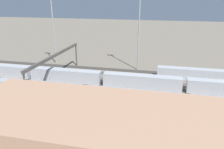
{
  "coord_description": "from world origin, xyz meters",
  "views": [
    {
      "loc": [
        -7.25,
        63.05,
        25.88
      ],
      "look_at": [
        7.88,
        -2.62,
        2.5
      ],
      "focal_mm": 36.48,
      "sensor_mm": 36.0,
      "label": 1
    }
  ],
  "objects_px": {
    "train_on_track_6": "(132,101)",
    "light_mast_2": "(140,12)",
    "train_on_track_3": "(102,78)",
    "signal_gantry": "(55,57)",
    "light_mast_0": "(53,21)"
  },
  "relations": [
    {
      "from": "train_on_track_3",
      "to": "signal_gantry",
      "type": "bearing_deg",
      "value": 0.0
    },
    {
      "from": "light_mast_2",
      "to": "signal_gantry",
      "type": "relative_size",
      "value": 0.95
    },
    {
      "from": "train_on_track_3",
      "to": "train_on_track_6",
      "type": "height_order",
      "value": "train_on_track_6"
    },
    {
      "from": "train_on_track_6",
      "to": "signal_gantry",
      "type": "xyz_separation_m",
      "value": [
        26.46,
        -15.0,
        5.03
      ]
    },
    {
      "from": "train_on_track_6",
      "to": "light_mast_0",
      "type": "distance_m",
      "value": 50.98
    },
    {
      "from": "light_mast_0",
      "to": "signal_gantry",
      "type": "distance_m",
      "value": 22.53
    },
    {
      "from": "train_on_track_3",
      "to": "light_mast_2",
      "type": "distance_m",
      "value": 26.74
    },
    {
      "from": "light_mast_2",
      "to": "light_mast_0",
      "type": "bearing_deg",
      "value": -2.11
    },
    {
      "from": "light_mast_0",
      "to": "light_mast_2",
      "type": "height_order",
      "value": "light_mast_2"
    },
    {
      "from": "train_on_track_6",
      "to": "light_mast_2",
      "type": "height_order",
      "value": "light_mast_2"
    },
    {
      "from": "train_on_track_6",
      "to": "light_mast_2",
      "type": "relative_size",
      "value": 3.61
    },
    {
      "from": "light_mast_0",
      "to": "signal_gantry",
      "type": "height_order",
      "value": "light_mast_0"
    },
    {
      "from": "light_mast_2",
      "to": "signal_gantry",
      "type": "xyz_separation_m",
      "value": [
        23.83,
        17.13,
        -12.91
      ]
    },
    {
      "from": "train_on_track_6",
      "to": "signal_gantry",
      "type": "height_order",
      "value": "signal_gantry"
    },
    {
      "from": "signal_gantry",
      "to": "light_mast_2",
      "type": "bearing_deg",
      "value": -144.28
    }
  ]
}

